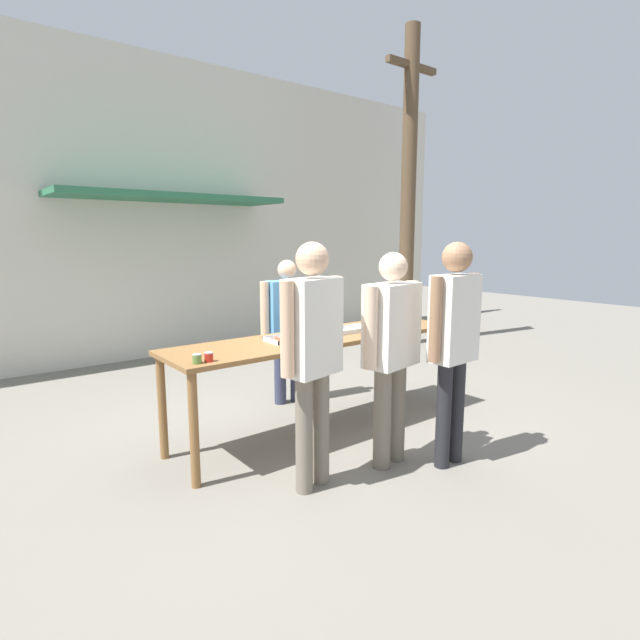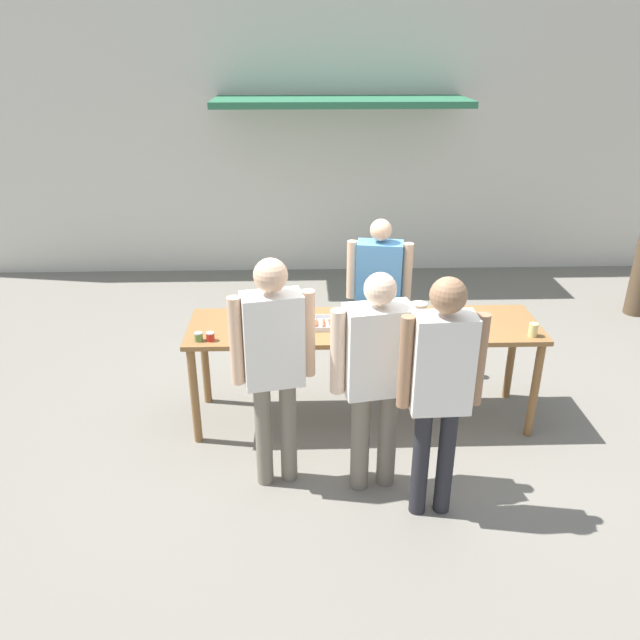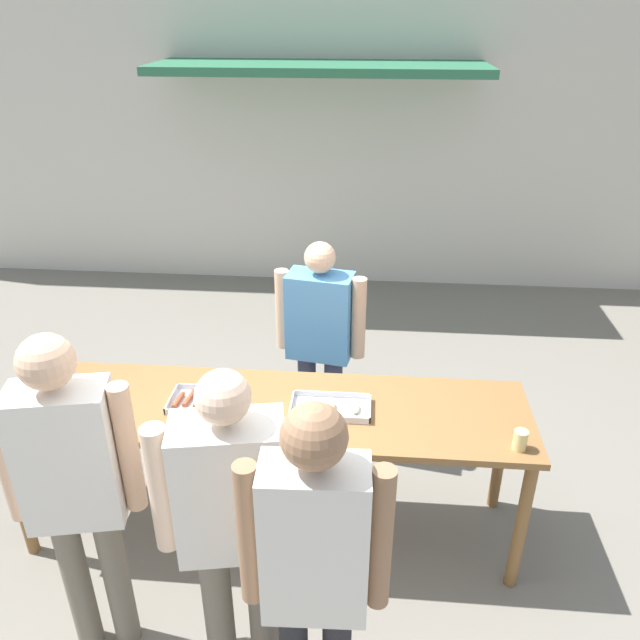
{
  "view_description": "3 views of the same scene",
  "coord_description": "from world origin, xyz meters",
  "px_view_note": "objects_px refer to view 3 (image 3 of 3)",
  "views": [
    {
      "loc": [
        -2.83,
        -3.62,
        1.84
      ],
      "look_at": [
        0.0,
        0.0,
        1.08
      ],
      "focal_mm": 28.0,
      "sensor_mm": 36.0,
      "label": 1
    },
    {
      "loc": [
        -0.52,
        -4.76,
        3.15
      ],
      "look_at": [
        -0.37,
        -0.01,
        0.98
      ],
      "focal_mm": 35.0,
      "sensor_mm": 36.0,
      "label": 2
    },
    {
      "loc": [
        0.54,
        -2.88,
        2.99
      ],
      "look_at": [
        0.23,
        0.87,
        1.04
      ],
      "focal_mm": 35.0,
      "sensor_mm": 36.0,
      "label": 3
    }
  ],
  "objects_px": {
    "person_server_behind_table": "(320,332)",
    "person_customer_with_cup": "(315,563)",
    "food_tray_buns": "(331,408)",
    "condiment_jar_mustard": "(14,417)",
    "person_customer_holding_hotdog": "(73,478)",
    "condiment_jar_ketchup": "(30,418)",
    "beer_cup": "(520,440)",
    "person_customer_waiting_in_line": "(233,512)",
    "food_tray_sausages": "(202,402)"
  },
  "relations": [
    {
      "from": "person_customer_holding_hotdog",
      "to": "condiment_jar_ketchup",
      "type": "bearing_deg",
      "value": -59.28
    },
    {
      "from": "food_tray_buns",
      "to": "condiment_jar_mustard",
      "type": "height_order",
      "value": "condiment_jar_mustard"
    },
    {
      "from": "food_tray_buns",
      "to": "condiment_jar_ketchup",
      "type": "relative_size",
      "value": 6.31
    },
    {
      "from": "food_tray_sausages",
      "to": "person_customer_with_cup",
      "type": "relative_size",
      "value": 0.2
    },
    {
      "from": "person_server_behind_table",
      "to": "person_customer_with_cup",
      "type": "bearing_deg",
      "value": -75.7
    },
    {
      "from": "person_customer_holding_hotdog",
      "to": "person_customer_waiting_in_line",
      "type": "xyz_separation_m",
      "value": [
        0.73,
        -0.07,
        -0.07
      ]
    },
    {
      "from": "condiment_jar_mustard",
      "to": "beer_cup",
      "type": "bearing_deg",
      "value": 0.08
    },
    {
      "from": "beer_cup",
      "to": "person_customer_with_cup",
      "type": "relative_size",
      "value": 0.06
    },
    {
      "from": "condiment_jar_mustard",
      "to": "beer_cup",
      "type": "distance_m",
      "value": 2.7
    },
    {
      "from": "person_customer_waiting_in_line",
      "to": "person_customer_with_cup",
      "type": "bearing_deg",
      "value": 131.19
    },
    {
      "from": "beer_cup",
      "to": "condiment_jar_ketchup",
      "type": "bearing_deg",
      "value": -179.91
    },
    {
      "from": "food_tray_buns",
      "to": "beer_cup",
      "type": "relative_size",
      "value": 4.1
    },
    {
      "from": "condiment_jar_ketchup",
      "to": "beer_cup",
      "type": "height_order",
      "value": "beer_cup"
    },
    {
      "from": "condiment_jar_mustard",
      "to": "person_customer_holding_hotdog",
      "type": "bearing_deg",
      "value": -43.02
    },
    {
      "from": "condiment_jar_mustard",
      "to": "person_customer_with_cup",
      "type": "relative_size",
      "value": 0.04
    },
    {
      "from": "condiment_jar_mustard",
      "to": "person_server_behind_table",
      "type": "bearing_deg",
      "value": 35.76
    },
    {
      "from": "food_tray_buns",
      "to": "beer_cup",
      "type": "height_order",
      "value": "beer_cup"
    },
    {
      "from": "condiment_jar_mustard",
      "to": "condiment_jar_ketchup",
      "type": "bearing_deg",
      "value": -0.16
    },
    {
      "from": "food_tray_sausages",
      "to": "beer_cup",
      "type": "relative_size",
      "value": 3.36
    },
    {
      "from": "condiment_jar_ketchup",
      "to": "person_customer_holding_hotdog",
      "type": "distance_m",
      "value": 0.79
    },
    {
      "from": "person_customer_holding_hotdog",
      "to": "person_customer_waiting_in_line",
      "type": "distance_m",
      "value": 0.74
    },
    {
      "from": "beer_cup",
      "to": "person_customer_holding_hotdog",
      "type": "relative_size",
      "value": 0.06
    },
    {
      "from": "food_tray_buns",
      "to": "person_customer_holding_hotdog",
      "type": "bearing_deg",
      "value": -142.46
    },
    {
      "from": "condiment_jar_mustard",
      "to": "condiment_jar_ketchup",
      "type": "distance_m",
      "value": 0.09
    },
    {
      "from": "person_server_behind_table",
      "to": "person_customer_with_cup",
      "type": "xyz_separation_m",
      "value": [
        0.16,
        -2.09,
        0.15
      ]
    },
    {
      "from": "food_tray_buns",
      "to": "person_customer_with_cup",
      "type": "distance_m",
      "value": 1.23
    },
    {
      "from": "food_tray_sausages",
      "to": "person_customer_with_cup",
      "type": "xyz_separation_m",
      "value": [
        0.76,
        -1.22,
        0.15
      ]
    },
    {
      "from": "condiment_jar_ketchup",
      "to": "beer_cup",
      "type": "bearing_deg",
      "value": 0.09
    },
    {
      "from": "food_tray_sausages",
      "to": "person_server_behind_table",
      "type": "distance_m",
      "value": 1.06
    },
    {
      "from": "food_tray_buns",
      "to": "condiment_jar_mustard",
      "type": "bearing_deg",
      "value": -171.41
    },
    {
      "from": "food_tray_buns",
      "to": "person_customer_holding_hotdog",
      "type": "distance_m",
      "value": 1.38
    },
    {
      "from": "beer_cup",
      "to": "person_customer_waiting_in_line",
      "type": "xyz_separation_m",
      "value": [
        -1.35,
        -0.66,
        0.04
      ]
    },
    {
      "from": "beer_cup",
      "to": "person_server_behind_table",
      "type": "relative_size",
      "value": 0.07
    },
    {
      "from": "food_tray_sausages",
      "to": "condiment_jar_ketchup",
      "type": "bearing_deg",
      "value": -163.64
    },
    {
      "from": "person_customer_holding_hotdog",
      "to": "person_server_behind_table",
      "type": "bearing_deg",
      "value": -130.77
    },
    {
      "from": "food_tray_sausages",
      "to": "food_tray_buns",
      "type": "distance_m",
      "value": 0.74
    },
    {
      "from": "condiment_jar_mustard",
      "to": "person_server_behind_table",
      "type": "relative_size",
      "value": 0.04
    },
    {
      "from": "person_customer_with_cup",
      "to": "person_customer_holding_hotdog",
      "type": "bearing_deg",
      "value": -20.94
    },
    {
      "from": "condiment_jar_mustard",
      "to": "condiment_jar_ketchup",
      "type": "relative_size",
      "value": 1.0
    },
    {
      "from": "condiment_jar_mustard",
      "to": "person_customer_with_cup",
      "type": "xyz_separation_m",
      "value": [
        1.73,
        -0.96,
        0.13
      ]
    },
    {
      "from": "food_tray_buns",
      "to": "person_customer_waiting_in_line",
      "type": "distance_m",
      "value": 0.98
    },
    {
      "from": "condiment_jar_ketchup",
      "to": "food_tray_buns",
      "type": "bearing_deg",
      "value": 9.08
    },
    {
      "from": "beer_cup",
      "to": "person_customer_holding_hotdog",
      "type": "xyz_separation_m",
      "value": [
        -2.08,
        -0.58,
        0.11
      ]
    },
    {
      "from": "condiment_jar_ketchup",
      "to": "person_customer_holding_hotdog",
      "type": "xyz_separation_m",
      "value": [
        0.53,
        -0.58,
        0.13
      ]
    },
    {
      "from": "condiment_jar_mustard",
      "to": "person_server_behind_table",
      "type": "height_order",
      "value": "person_server_behind_table"
    },
    {
      "from": "person_customer_waiting_in_line",
      "to": "condiment_jar_ketchup",
      "type": "bearing_deg",
      "value": -37.73
    },
    {
      "from": "beer_cup",
      "to": "person_customer_with_cup",
      "type": "bearing_deg",
      "value": -135.08
    },
    {
      "from": "food_tray_sausages",
      "to": "condiment_jar_ketchup",
      "type": "xyz_separation_m",
      "value": [
        -0.88,
        -0.26,
        0.02
      ]
    },
    {
      "from": "food_tray_sausages",
      "to": "condiment_jar_mustard",
      "type": "distance_m",
      "value": 1.01
    },
    {
      "from": "person_customer_holding_hotdog",
      "to": "person_customer_with_cup",
      "type": "distance_m",
      "value": 1.18
    }
  ]
}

